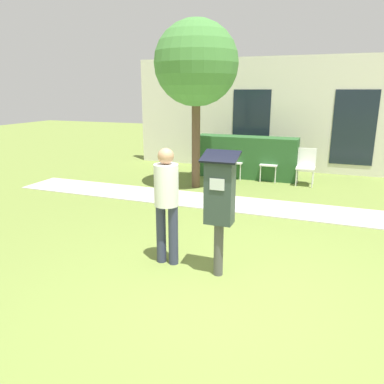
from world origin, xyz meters
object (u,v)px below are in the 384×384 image
object	(u,v)px
outdoor_chair_left	(236,158)
outdoor_chair_middle	(270,160)
person_standing	(166,197)
parking_meter	(220,198)
outdoor_chair_right	(306,164)

from	to	relation	value
outdoor_chair_left	outdoor_chair_middle	world-z (taller)	same
person_standing	outdoor_chair_left	size ratio (longest dim) A/B	1.76
outdoor_chair_left	outdoor_chair_middle	size ratio (longest dim) A/B	1.00
person_standing	outdoor_chair_middle	xyz separation A→B (m)	(0.49, 5.36, -0.40)
parking_meter	outdoor_chair_left	world-z (taller)	parking_meter
person_standing	outdoor_chair_left	xyz separation A→B (m)	(-0.42, 5.36, -0.40)
parking_meter	outdoor_chair_middle	size ratio (longest dim) A/B	1.77
person_standing	outdoor_chair_right	xyz separation A→B (m)	(1.39, 5.23, -0.40)
person_standing	outdoor_chair_left	bearing A→B (deg)	105.65
parking_meter	outdoor_chair_left	distance (m)	5.59
parking_meter	outdoor_chair_middle	world-z (taller)	parking_meter
person_standing	outdoor_chair_right	world-z (taller)	person_standing
outdoor_chair_left	outdoor_chair_right	bearing A→B (deg)	-10.39
outdoor_chair_left	outdoor_chair_right	size ratio (longest dim) A/B	1.00
parking_meter	outdoor_chair_middle	xyz separation A→B (m)	(-0.26, 5.45, -0.49)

